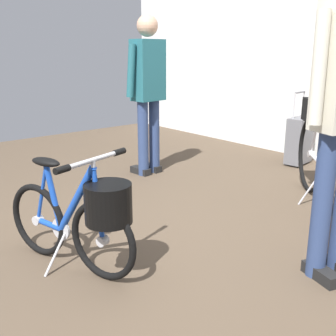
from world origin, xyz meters
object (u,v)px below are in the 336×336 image
Objects in this scene: display_bike_left at (324,151)px; rolling_suitcase at (300,140)px; folding_bike_foreground at (83,215)px; visitor_browsing at (148,87)px.

display_bike_left reaches higher than rolling_suitcase.
display_bike_left is 1.31m from rolling_suitcase.
folding_bike_foreground is at bearing -98.02° from display_bike_left.
visitor_browsing reaches higher than rolling_suitcase.
visitor_browsing is 1.93× the size of rolling_suitcase.
rolling_suitcase is (-0.85, 0.99, -0.19)m from display_bike_left.
visitor_browsing is at bearing 131.88° from folding_bike_foreground.
rolling_suitcase is (0.82, 1.54, -0.63)m from visitor_browsing.
visitor_browsing is 1.86m from rolling_suitcase.
folding_bike_foreground is 2.11m from display_bike_left.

